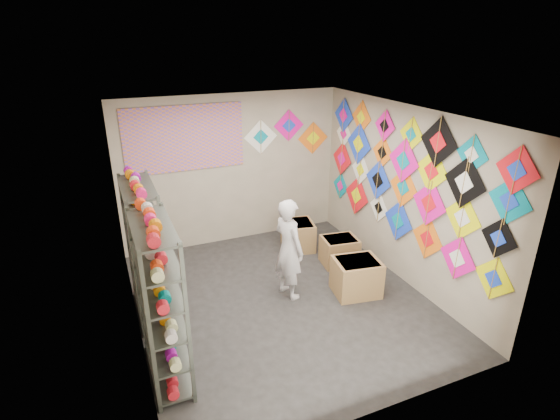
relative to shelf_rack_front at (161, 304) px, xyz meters
name	(u,v)px	position (x,y,z in m)	size (l,w,h in m)	color
ground	(282,300)	(1.78, 0.85, -0.95)	(4.50, 4.50, 0.00)	#262421
room_walls	(282,195)	(1.78, 0.85, 0.69)	(4.50, 4.50, 4.50)	tan
shelf_rack_front	(161,304)	(0.00, 0.00, 0.00)	(0.40, 1.10, 1.90)	#4C5147
shelf_rack_back	(145,252)	(0.00, 1.30, 0.00)	(0.40, 1.10, 1.90)	#4C5147
string_spools	(152,268)	(0.00, 0.65, 0.10)	(0.12, 2.36, 0.12)	#FD1769
kite_wall_display	(404,179)	(3.76, 0.84, 0.67)	(0.06, 4.22, 2.07)	#F0EF05
back_wall_kites	(288,134)	(2.86, 3.09, 0.97)	(1.67, 0.02, 0.88)	white
poster	(185,139)	(0.98, 3.08, 1.05)	(2.00, 0.01, 1.10)	#7E52B1
shopkeeper	(289,249)	(1.93, 0.96, -0.19)	(0.50, 0.63, 1.52)	silver
carton_a	(356,277)	(2.88, 0.60, -0.68)	(0.65, 0.54, 0.54)	#9B7243
carton_b	(339,251)	(3.11, 1.48, -0.72)	(0.57, 0.47, 0.47)	#9B7243
carton_c	(298,235)	(2.71, 2.26, -0.70)	(0.53, 0.58, 0.51)	#9B7243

